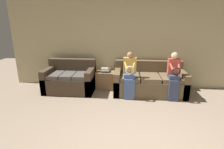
{
  "coord_description": "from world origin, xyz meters",
  "views": [
    {
      "loc": [
        -0.24,
        -2.08,
        1.93
      ],
      "look_at": [
        -0.59,
        1.88,
        0.74
      ],
      "focal_mm": 28.0,
      "sensor_mm": 36.0,
      "label": 1
    }
  ],
  "objects_px": {
    "couch_side": "(70,80)",
    "side_shelf": "(105,80)",
    "child_right_seated": "(174,74)",
    "book_stack": "(105,70)",
    "child_left_seated": "(130,74)",
    "couch_main": "(149,82)"
  },
  "relations": [
    {
      "from": "child_left_seated",
      "to": "side_shelf",
      "type": "height_order",
      "value": "child_left_seated"
    },
    {
      "from": "child_right_seated",
      "to": "side_shelf",
      "type": "relative_size",
      "value": 2.26
    },
    {
      "from": "couch_side",
      "to": "child_right_seated",
      "type": "height_order",
      "value": "child_right_seated"
    },
    {
      "from": "couch_main",
      "to": "child_right_seated",
      "type": "relative_size",
      "value": 1.59
    },
    {
      "from": "book_stack",
      "to": "child_left_seated",
      "type": "bearing_deg",
      "value": -41.74
    },
    {
      "from": "couch_side",
      "to": "side_shelf",
      "type": "height_order",
      "value": "couch_side"
    },
    {
      "from": "couch_main",
      "to": "side_shelf",
      "type": "height_order",
      "value": "couch_main"
    },
    {
      "from": "child_right_seated",
      "to": "side_shelf",
      "type": "distance_m",
      "value": 1.98
    },
    {
      "from": "side_shelf",
      "to": "child_right_seated",
      "type": "bearing_deg",
      "value": -19.22
    },
    {
      "from": "side_shelf",
      "to": "book_stack",
      "type": "bearing_deg",
      "value": -47.94
    },
    {
      "from": "child_left_seated",
      "to": "book_stack",
      "type": "height_order",
      "value": "child_left_seated"
    },
    {
      "from": "couch_side",
      "to": "book_stack",
      "type": "height_order",
      "value": "couch_side"
    },
    {
      "from": "child_right_seated",
      "to": "book_stack",
      "type": "height_order",
      "value": "child_right_seated"
    },
    {
      "from": "couch_side",
      "to": "side_shelf",
      "type": "xyz_separation_m",
      "value": [
        0.98,
        0.3,
        -0.06
      ]
    },
    {
      "from": "couch_side",
      "to": "child_right_seated",
      "type": "xyz_separation_m",
      "value": [
        2.81,
        -0.34,
        0.34
      ]
    },
    {
      "from": "couch_main",
      "to": "book_stack",
      "type": "distance_m",
      "value": 1.32
    },
    {
      "from": "couch_main",
      "to": "couch_side",
      "type": "bearing_deg",
      "value": -178.52
    },
    {
      "from": "child_right_seated",
      "to": "side_shelf",
      "type": "xyz_separation_m",
      "value": [
        -1.83,
        0.64,
        -0.4
      ]
    },
    {
      "from": "couch_side",
      "to": "side_shelf",
      "type": "bearing_deg",
      "value": 17.0
    },
    {
      "from": "couch_main",
      "to": "side_shelf",
      "type": "distance_m",
      "value": 1.29
    },
    {
      "from": "child_right_seated",
      "to": "book_stack",
      "type": "relative_size",
      "value": 3.87
    },
    {
      "from": "side_shelf",
      "to": "book_stack",
      "type": "relative_size",
      "value": 1.71
    }
  ]
}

